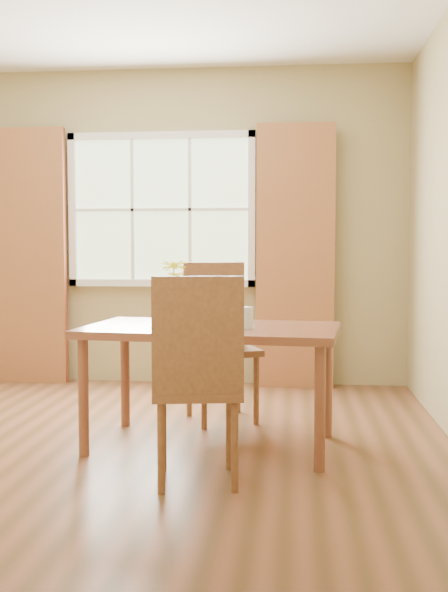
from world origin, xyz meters
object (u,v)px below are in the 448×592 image
Objects in this scene: croissant_sandwich at (199,315)px; flower_vase at (174,285)px; water_glass at (246,318)px; dining_table at (211,339)px; chair_far at (218,333)px; chair_near at (197,372)px.

flower_vase is (-0.20, 0.35, 0.15)m from croissant_sandwich.
croissant_sandwich is 0.43m from flower_vase.
flower_vase reaches higher than water_glass.
croissant_sandwich reaches higher than dining_table.
dining_table is at bearing 82.20° from croissant_sandwich.
chair_far is 2.81× the size of flower_vase.
chair_near is 1.42m from chair_far.
flower_vase reaches higher than chair_near.
chair_near is 8.45× the size of water_glass.
water_glass is 0.59m from flower_vase.
chair_near is at bearing -82.52° from dining_table.
croissant_sandwich is (-0.05, -0.13, 0.15)m from dining_table.
croissant_sandwich is (-0.07, 0.58, 0.22)m from chair_near.
chair_far is at bearing 99.37° from dining_table.
flower_vase is at bearing 134.26° from croissant_sandwich.
chair_near is 0.67m from water_glass.
water_glass is (0.21, -0.10, 0.13)m from dining_table.
dining_table is 0.45m from flower_vase.
chair_far reaches higher than water_glass.
chair_far is (-0.04, 0.70, -0.05)m from dining_table.
croissant_sandwich reaches higher than water_glass.
dining_table is 0.71m from chair_near.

